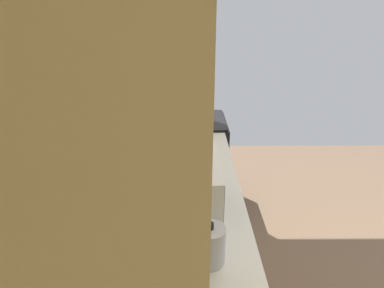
{
  "coord_description": "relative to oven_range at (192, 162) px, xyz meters",
  "views": [
    {
      "loc": [
        -1.58,
        1.35,
        1.87
      ],
      "look_at": [
        -0.44,
        1.34,
        1.4
      ],
      "focal_mm": 31.09,
      "sensor_mm": 36.0,
      "label": 1
    }
  ],
  "objects": [
    {
      "name": "bowl",
      "position": [
        -0.64,
        -0.06,
        0.46
      ],
      "size": [
        0.13,
        0.13,
        0.06
      ],
      "color": "#4C8CBF",
      "rests_on": "counter_run"
    },
    {
      "name": "wall_back",
      "position": [
        -1.41,
        0.38,
        0.88
      ],
      "size": [
        3.78,
        0.12,
        2.67
      ],
      "primitive_type": "cube",
      "color": "beige",
      "rests_on": "ground_plane"
    },
    {
      "name": "microwave",
      "position": [
        -1.46,
        0.05,
        0.56
      ],
      "size": [
        0.54,
        0.37,
        0.27
      ],
      "color": "white",
      "rests_on": "counter_run"
    },
    {
      "name": "upper_cabinets",
      "position": [
        -1.78,
        0.16,
        1.31
      ],
      "size": [
        2.06,
        0.31,
        0.56
      ],
      "color": "beige"
    },
    {
      "name": "oven_range",
      "position": [
        0.0,
        0.0,
        0.0
      ],
      "size": [
        0.65,
        0.66,
        1.06
      ],
      "color": "black",
      "rests_on": "ground_plane"
    },
    {
      "name": "kettle",
      "position": [
        -1.88,
        -0.06,
        0.51
      ],
      "size": [
        0.18,
        0.14,
        0.19
      ],
      "color": "#B7BABF",
      "rests_on": "counter_run"
    }
  ]
}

